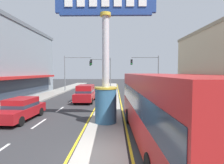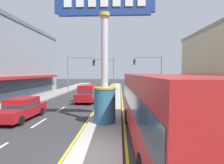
{
  "view_description": "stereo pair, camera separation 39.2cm",
  "coord_description": "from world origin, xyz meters",
  "px_view_note": "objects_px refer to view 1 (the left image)",
  "views": [
    {
      "loc": [
        0.56,
        -6.57,
        3.36
      ],
      "look_at": [
        0.36,
        7.14,
        2.6
      ],
      "focal_mm": 28.39,
      "sensor_mm": 36.0,
      "label": 1
    },
    {
      "loc": [
        0.95,
        -6.56,
        3.36
      ],
      "look_at": [
        0.36,
        7.14,
        2.6
      ],
      "focal_mm": 28.39,
      "sensor_mm": 36.0,
      "label": 2
    }
  ],
  "objects_px": {
    "traffic_light_median_far": "(103,68)",
    "bus_near_left_lane": "(162,105)",
    "suv_near_right_lane": "(85,93)",
    "traffic_light_right_side": "(148,67)",
    "sedan_far_right_lane": "(21,109)",
    "traffic_light_left_side": "(75,67)",
    "district_sign": "(106,61)"
  },
  "relations": [
    {
      "from": "suv_near_right_lane",
      "to": "sedan_far_right_lane",
      "type": "distance_m",
      "value": 8.35
    },
    {
      "from": "bus_near_left_lane",
      "to": "suv_near_right_lane",
      "type": "bearing_deg",
      "value": 114.85
    },
    {
      "from": "district_sign",
      "to": "traffic_light_left_side",
      "type": "relative_size",
      "value": 1.38
    },
    {
      "from": "traffic_light_right_side",
      "to": "district_sign",
      "type": "bearing_deg",
      "value": -108.18
    },
    {
      "from": "traffic_light_right_side",
      "to": "bus_near_left_lane",
      "type": "relative_size",
      "value": 0.55
    },
    {
      "from": "district_sign",
      "to": "traffic_light_left_side",
      "type": "distance_m",
      "value": 20.33
    },
    {
      "from": "traffic_light_right_side",
      "to": "sedan_far_right_lane",
      "type": "distance_m",
      "value": 22.32
    },
    {
      "from": "traffic_light_median_far",
      "to": "suv_near_right_lane",
      "type": "distance_m",
      "value": 15.37
    },
    {
      "from": "traffic_light_left_side",
      "to": "traffic_light_median_far",
      "type": "distance_m",
      "value": 6.28
    },
    {
      "from": "traffic_light_median_far",
      "to": "suv_near_right_lane",
      "type": "xyz_separation_m",
      "value": [
        -1.0,
        -15.0,
        -3.21
      ]
    },
    {
      "from": "traffic_light_right_side",
      "to": "traffic_light_median_far",
      "type": "bearing_deg",
      "value": 151.33
    },
    {
      "from": "sedan_far_right_lane",
      "to": "district_sign",
      "type": "bearing_deg",
      "value": -8.94
    },
    {
      "from": "district_sign",
      "to": "traffic_light_right_side",
      "type": "distance_m",
      "value": 20.23
    },
    {
      "from": "traffic_light_left_side",
      "to": "traffic_light_median_far",
      "type": "xyz_separation_m",
      "value": [
        4.59,
        4.29,
        -0.05
      ]
    },
    {
      "from": "traffic_light_left_side",
      "to": "sedan_far_right_lane",
      "type": "relative_size",
      "value": 1.42
    },
    {
      "from": "traffic_light_right_side",
      "to": "bus_near_left_lane",
      "type": "bearing_deg",
      "value": -99.1
    },
    {
      "from": "suv_near_right_lane",
      "to": "bus_near_left_lane",
      "type": "height_order",
      "value": "bus_near_left_lane"
    },
    {
      "from": "sedan_far_right_lane",
      "to": "suv_near_right_lane",
      "type": "bearing_deg",
      "value": 66.73
    },
    {
      "from": "sedan_far_right_lane",
      "to": "traffic_light_left_side",
      "type": "bearing_deg",
      "value": 90.9
    },
    {
      "from": "traffic_light_median_far",
      "to": "bus_near_left_lane",
      "type": "height_order",
      "value": "traffic_light_median_far"
    },
    {
      "from": "district_sign",
      "to": "sedan_far_right_lane",
      "type": "height_order",
      "value": "district_sign"
    },
    {
      "from": "traffic_light_median_far",
      "to": "bus_near_left_lane",
      "type": "bearing_deg",
      "value": -80.56
    },
    {
      "from": "traffic_light_median_far",
      "to": "bus_near_left_lane",
      "type": "distance_m",
      "value": 27.25
    },
    {
      "from": "sedan_far_right_lane",
      "to": "bus_near_left_lane",
      "type": "distance_m",
      "value": 9.73
    },
    {
      "from": "district_sign",
      "to": "sedan_far_right_lane",
      "type": "xyz_separation_m",
      "value": [
        -6.03,
        0.95,
        -3.25
      ]
    },
    {
      "from": "traffic_light_median_far",
      "to": "sedan_far_right_lane",
      "type": "bearing_deg",
      "value": -100.74
    },
    {
      "from": "traffic_light_left_side",
      "to": "traffic_light_right_side",
      "type": "distance_m",
      "value": 12.63
    },
    {
      "from": "traffic_light_median_far",
      "to": "suv_near_right_lane",
      "type": "relative_size",
      "value": 1.35
    },
    {
      "from": "district_sign",
      "to": "sedan_far_right_lane",
      "type": "relative_size",
      "value": 1.96
    },
    {
      "from": "district_sign",
      "to": "suv_near_right_lane",
      "type": "distance_m",
      "value": 9.54
    },
    {
      "from": "district_sign",
      "to": "traffic_light_median_far",
      "type": "distance_m",
      "value": 23.68
    },
    {
      "from": "sedan_far_right_lane",
      "to": "traffic_light_median_far",
      "type": "bearing_deg",
      "value": 79.26
    }
  ]
}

